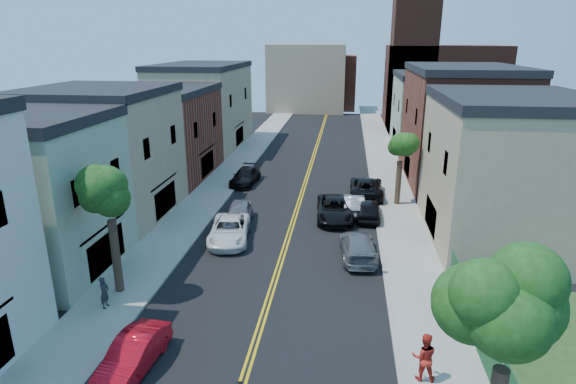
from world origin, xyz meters
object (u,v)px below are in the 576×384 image
(black_car_left, at_px, (245,176))
(grey_car_right, at_px, (358,246))
(red_sedan, at_px, (133,354))
(silver_car_right, at_px, (353,204))
(pedestrian_left, at_px, (104,292))
(white_pickup, at_px, (229,230))
(dark_car_right_far, at_px, (366,187))
(black_suv_lane, at_px, (335,209))
(grey_car_left, at_px, (239,214))
(black_car_right, at_px, (369,209))
(pedestrian_right, at_px, (424,357))

(black_car_left, height_order, grey_car_right, grey_car_right)
(red_sedan, distance_m, grey_car_right, 14.78)
(grey_car_right, bearing_deg, silver_car_right, -93.34)
(black_car_left, bearing_deg, grey_car_right, -50.96)
(red_sedan, relative_size, pedestrian_left, 2.59)
(white_pickup, height_order, dark_car_right_far, dark_car_right_far)
(grey_car_right, height_order, pedestrian_left, pedestrian_left)
(grey_car_right, relative_size, black_suv_lane, 0.90)
(grey_car_left, bearing_deg, black_car_right, 6.07)
(pedestrian_left, height_order, pedestrian_right, pedestrian_right)
(pedestrian_left, bearing_deg, black_car_left, -4.56)
(white_pickup, xyz_separation_m, black_car_left, (-1.67, 12.97, -0.03))
(black_car_left, relative_size, black_car_right, 1.13)
(dark_car_right_far, bearing_deg, black_car_right, 90.71)
(grey_car_right, distance_m, pedestrian_right, 11.19)
(grey_car_right, relative_size, black_car_right, 1.15)
(pedestrian_left, distance_m, pedestrian_right, 15.13)
(black_car_right, height_order, black_suv_lane, black_suv_lane)
(red_sedan, xyz_separation_m, white_pickup, (0.72, 13.15, 0.05))
(red_sedan, height_order, white_pickup, white_pickup)
(red_sedan, bearing_deg, black_car_right, 65.95)
(red_sedan, xyz_separation_m, silver_car_right, (8.92, 19.52, 0.03))
(white_pickup, distance_m, black_car_right, 10.70)
(black_car_left, xyz_separation_m, black_car_right, (10.97, -7.68, 0.03))
(silver_car_right, bearing_deg, red_sedan, 63.69)
(pedestrian_left, bearing_deg, red_sedan, -139.48)
(pedestrian_right, bearing_deg, black_car_left, -62.00)
(silver_car_right, bearing_deg, black_car_left, -35.54)
(silver_car_right, xyz_separation_m, pedestrian_left, (-12.21, -15.45, 0.24))
(black_car_left, height_order, black_car_right, black_car_right)
(red_sedan, distance_m, white_pickup, 13.17)
(grey_car_right, bearing_deg, black_car_left, -60.06)
(white_pickup, relative_size, dark_car_right_far, 0.92)
(white_pickup, relative_size, black_suv_lane, 0.95)
(red_sedan, bearing_deg, grey_car_left, 91.90)
(black_suv_lane, bearing_deg, dark_car_right_far, 62.99)
(red_sedan, bearing_deg, black_suv_lane, 71.83)
(grey_car_right, relative_size, silver_car_right, 1.15)
(black_car_left, bearing_deg, pedestrian_right, -59.76)
(grey_car_right, height_order, pedestrian_right, pedestrian_right)
(dark_car_right_far, bearing_deg, pedestrian_right, 94.25)
(black_car_right, bearing_deg, dark_car_right_far, -89.09)
(grey_car_right, height_order, black_suv_lane, black_suv_lane)
(grey_car_right, xyz_separation_m, dark_car_right_far, (0.90, 12.21, 0.08))
(grey_car_right, distance_m, black_car_right, 6.88)
(red_sedan, distance_m, silver_car_right, 21.46)
(pedestrian_left, xyz_separation_m, pedestrian_right, (14.75, -3.38, 0.17))
(grey_car_left, relative_size, pedestrian_right, 2.31)
(white_pickup, relative_size, grey_car_right, 1.06)
(red_sedan, relative_size, silver_car_right, 0.96)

